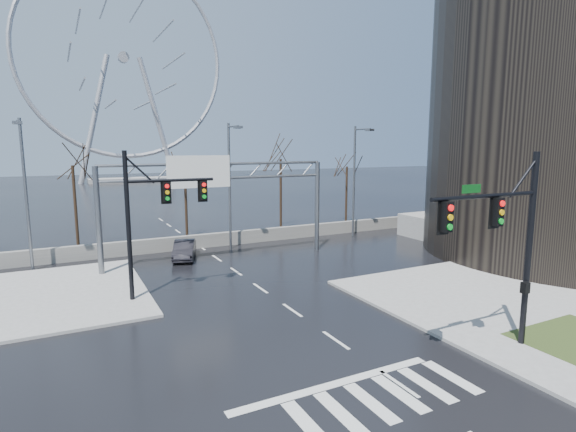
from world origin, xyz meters
TOP-DOWN VIEW (x-y plane):
  - ground at (0.00, 0.00)m, footprint 260.00×260.00m
  - sidewalk_right_ext at (10.00, 2.00)m, footprint 12.00×10.00m
  - sidewalk_far at (-11.00, 12.00)m, footprint 10.00×12.00m
  - tower_podium at (29.00, 8.00)m, footprint 22.00×18.00m
  - barrier_wall at (0.00, 20.00)m, footprint 52.00×0.50m
  - signal_mast_near at (5.14, -4.04)m, footprint 5.52×0.41m
  - signal_mast_far at (-5.87, 8.96)m, footprint 4.72×0.41m
  - sign_gantry at (-0.38, 14.96)m, footprint 16.36×0.40m
  - streetlight_left at (-12.00, 18.16)m, footprint 0.50×2.55m
  - streetlight_mid at (2.00, 18.16)m, footprint 0.50×2.55m
  - streetlight_right at (14.00, 18.16)m, footprint 0.50×2.55m
  - tree_left at (-9.00, 23.50)m, footprint 3.75×3.75m
  - tree_center at (0.00, 24.50)m, footprint 3.25×3.25m
  - tree_right at (9.00, 23.50)m, footprint 3.90×3.90m
  - tree_far_right at (17.00, 24.00)m, footprint 3.40×3.40m
  - ferris_wheel at (5.00, 95.00)m, footprint 45.00×6.00m
  - car at (-2.15, 17.00)m, footprint 2.72×4.36m

SIDE VIEW (x-z plane):
  - ground at x=0.00m, z-range 0.00..0.00m
  - sidewalk_right_ext at x=10.00m, z-range 0.00..0.15m
  - sidewalk_far at x=-11.00m, z-range 0.00..0.15m
  - barrier_wall at x=0.00m, z-range 0.00..1.10m
  - car at x=-2.15m, z-range 0.00..1.36m
  - tower_podium at x=29.00m, z-range 0.00..2.00m
  - signal_mast_far at x=-5.87m, z-range 0.83..8.83m
  - signal_mast_near at x=5.14m, z-range 0.87..8.87m
  - tree_center at x=0.00m, z-range 1.92..8.42m
  - sign_gantry at x=-0.38m, z-range 1.38..8.98m
  - tree_far_right at x=17.00m, z-range 2.01..8.81m
  - streetlight_left at x=-12.00m, z-range 0.89..10.89m
  - streetlight_mid at x=2.00m, z-range 0.89..10.89m
  - streetlight_right at x=14.00m, z-range 0.89..10.89m
  - tree_left at x=-9.00m, z-range 2.23..9.73m
  - tree_right at x=9.00m, z-range 2.32..10.12m
  - ferris_wheel at x=5.00m, z-range 0.68..51.59m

